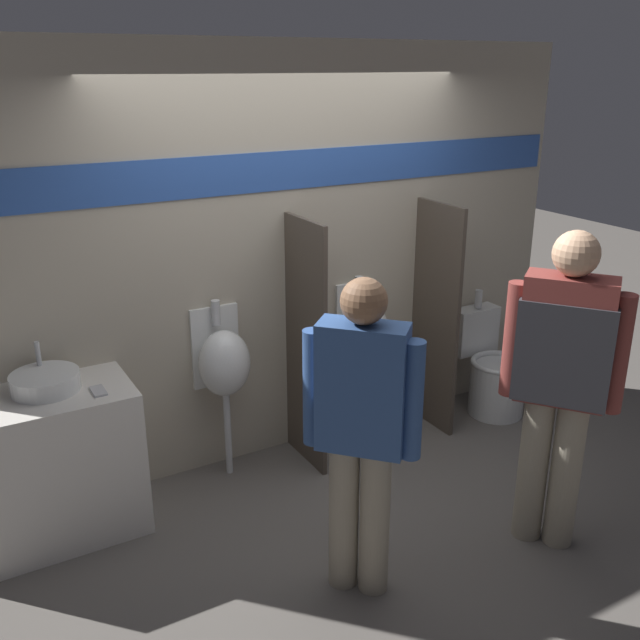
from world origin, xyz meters
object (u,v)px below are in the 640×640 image
Objects in this scene: cell_phone at (98,391)px; urinal_near_counter at (224,363)px; sink_basin at (45,382)px; person_with_lanyard at (361,427)px; toilet at (492,373)px; person_in_vest at (562,371)px; urinal_far at (365,333)px.

urinal_near_counter reaches higher than cell_phone.
sink_basin is 0.30m from cell_phone.
person_with_lanyard is at bearing -48.51° from cell_phone.
person_in_vest is (-0.85, -1.36, 0.73)m from toilet.
sink_basin is 0.32× the size of urinal_near_counter.
person_in_vest reaches higher than cell_phone.
cell_phone is at bearing -172.79° from urinal_far.
person_in_vest is at bearing -121.99° from toilet.
urinal_far reaches higher than sink_basin.
sink_basin is 2.63× the size of cell_phone.
person_with_lanyard is (-1.97, -1.16, 0.61)m from toilet.
toilet is (2.95, 0.06, -0.58)m from cell_phone.
toilet is 0.51× the size of person_in_vest.
person_with_lanyard is at bearing -83.50° from urinal_near_counter.
urinal_far is at bearing 170.32° from toilet.
urinal_far is 1.63m from person_with_lanyard.
urinal_near_counter is 0.70× the size of person_with_lanyard.
sink_basin is 1.08m from urinal_near_counter.
urinal_near_counter is 2.18m from toilet.
sink_basin is at bearing -178.00° from urinal_far.
sink_basin is 0.21× the size of person_in_vest.
urinal_far is (2.13, 0.07, -0.15)m from sink_basin.
person_in_vest reaches higher than urinal_near_counter.
sink_basin is 1.76m from person_with_lanyard.
toilet reaches higher than cell_phone.
toilet is 0.55× the size of person_with_lanyard.
person_in_vest is at bearing -31.80° from cell_phone.
cell_phone is 1.90m from urinal_far.
cell_phone is 2.47m from person_in_vest.
cell_phone is 0.15× the size of toilet.
toilet is at bearing -9.68° from urinal_far.
urinal_far is 1.27× the size of toilet.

